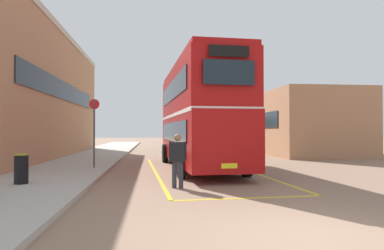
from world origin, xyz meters
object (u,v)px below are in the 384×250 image
at_px(double_decker_bus, 198,114).
at_px(pedestrian_boarding, 178,157).
at_px(single_deck_bus, 210,132).
at_px(bus_stop_sign, 94,127).
at_px(litter_bin, 21,169).

height_order(double_decker_bus, pedestrian_boarding, double_decker_bus).
xyz_separation_m(double_decker_bus, pedestrian_boarding, (-1.35, -5.51, -1.57)).
height_order(double_decker_bus, single_deck_bus, double_decker_bus).
distance_m(pedestrian_boarding, bus_stop_sign, 6.06).
height_order(single_deck_bus, litter_bin, single_deck_bus).
bearing_deg(pedestrian_boarding, single_deck_bus, 78.44).
distance_m(single_deck_bus, pedestrian_boarding, 24.84).
xyz_separation_m(double_decker_bus, bus_stop_sign, (-4.65, -0.51, -0.60)).
bearing_deg(pedestrian_boarding, bus_stop_sign, 123.51).
xyz_separation_m(single_deck_bus, pedestrian_boarding, (-4.98, -24.33, -0.69)).
xyz_separation_m(single_deck_bus, bus_stop_sign, (-8.28, -19.33, 0.28)).
xyz_separation_m(pedestrian_boarding, litter_bin, (-4.70, 0.48, -0.35)).
height_order(double_decker_bus, bus_stop_sign, double_decker_bus).
height_order(litter_bin, bus_stop_sign, bus_stop_sign).
relative_size(double_decker_bus, litter_bin, 11.82).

